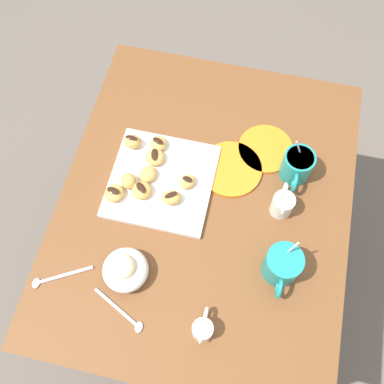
# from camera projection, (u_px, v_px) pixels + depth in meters

# --- Properties ---
(ground_plane) EXTENTS (8.00, 8.00, 0.00)m
(ground_plane) POSITION_uv_depth(u_px,v_px,m) (201.00, 268.00, 1.90)
(ground_plane) COLOR #665B51
(dining_table) EXTENTS (1.00, 0.81, 0.71)m
(dining_table) POSITION_uv_depth(u_px,v_px,m) (204.00, 218.00, 1.38)
(dining_table) COLOR brown
(dining_table) RESTS_ON ground_plane
(pastry_plate_square) EXTENTS (0.29, 0.29, 0.02)m
(pastry_plate_square) POSITION_uv_depth(u_px,v_px,m) (161.00, 181.00, 1.28)
(pastry_plate_square) COLOR white
(pastry_plate_square) RESTS_ON dining_table
(coffee_mug_teal_left) EXTENTS (0.13, 0.09, 0.14)m
(coffee_mug_teal_left) POSITION_uv_depth(u_px,v_px,m) (297.00, 165.00, 1.25)
(coffee_mug_teal_left) COLOR teal
(coffee_mug_teal_left) RESTS_ON dining_table
(coffee_mug_teal_right) EXTENTS (0.14, 0.09, 0.15)m
(coffee_mug_teal_right) POSITION_uv_depth(u_px,v_px,m) (282.00, 265.00, 1.13)
(coffee_mug_teal_right) COLOR teal
(coffee_mug_teal_right) RESTS_ON dining_table
(cream_pitcher_white) EXTENTS (0.10, 0.06, 0.07)m
(cream_pitcher_white) POSITION_uv_depth(u_px,v_px,m) (283.00, 204.00, 1.21)
(cream_pitcher_white) COLOR white
(cream_pitcher_white) RESTS_ON dining_table
(ice_cream_bowl) EXTENTS (0.12, 0.12, 0.09)m
(ice_cream_bowl) POSITION_uv_depth(u_px,v_px,m) (125.00, 269.00, 1.14)
(ice_cream_bowl) COLOR white
(ice_cream_bowl) RESTS_ON dining_table
(chocolate_sauce_pitcher) EXTENTS (0.09, 0.05, 0.06)m
(chocolate_sauce_pitcher) POSITION_uv_depth(u_px,v_px,m) (203.00, 329.00, 1.09)
(chocolate_sauce_pitcher) COLOR white
(chocolate_sauce_pitcher) RESTS_ON dining_table
(saucer_orange_left) EXTENTS (0.18, 0.18, 0.01)m
(saucer_orange_left) POSITION_uv_depth(u_px,v_px,m) (231.00, 169.00, 1.30)
(saucer_orange_left) COLOR orange
(saucer_orange_left) RESTS_ON dining_table
(saucer_orange_right) EXTENTS (0.16, 0.16, 0.01)m
(saucer_orange_right) POSITION_uv_depth(u_px,v_px,m) (266.00, 149.00, 1.32)
(saucer_orange_right) COLOR orange
(saucer_orange_right) RESTS_ON dining_table
(loose_spoon_near_saucer) EXTENTS (0.09, 0.14, 0.01)m
(loose_spoon_near_saucer) POSITION_uv_depth(u_px,v_px,m) (55.00, 278.00, 1.17)
(loose_spoon_near_saucer) COLOR silver
(loose_spoon_near_saucer) RESTS_ON dining_table
(loose_spoon_by_plate) EXTENTS (0.08, 0.15, 0.01)m
(loose_spoon_by_plate) POSITION_uv_depth(u_px,v_px,m) (125.00, 315.00, 1.13)
(loose_spoon_by_plate) COLOR silver
(loose_spoon_by_plate) RESTS_ON dining_table
(beignet_0) EXTENTS (0.06, 0.06, 0.03)m
(beignet_0) POSITION_uv_depth(u_px,v_px,m) (158.00, 144.00, 1.30)
(beignet_0) COLOR #DBA351
(beignet_0) RESTS_ON pastry_plate_square
(chocolate_drizzle_0) EXTENTS (0.03, 0.04, 0.00)m
(chocolate_drizzle_0) POSITION_uv_depth(u_px,v_px,m) (158.00, 141.00, 1.29)
(chocolate_drizzle_0) COLOR black
(chocolate_drizzle_0) RESTS_ON beignet_0
(beignet_1) EXTENTS (0.08, 0.08, 0.03)m
(beignet_1) POSITION_uv_depth(u_px,v_px,m) (142.00, 190.00, 1.24)
(beignet_1) COLOR #DBA351
(beignet_1) RESTS_ON pastry_plate_square
(chocolate_drizzle_1) EXTENTS (0.04, 0.04, 0.00)m
(chocolate_drizzle_1) POSITION_uv_depth(u_px,v_px,m) (141.00, 188.00, 1.22)
(chocolate_drizzle_1) COLOR black
(chocolate_drizzle_1) RESTS_ON beignet_1
(beignet_2) EXTENTS (0.06, 0.06, 0.03)m
(beignet_2) POSITION_uv_depth(u_px,v_px,m) (114.00, 193.00, 1.24)
(beignet_2) COLOR #DBA351
(beignet_2) RESTS_ON pastry_plate_square
(chocolate_drizzle_2) EXTENTS (0.03, 0.04, 0.00)m
(chocolate_drizzle_2) POSITION_uv_depth(u_px,v_px,m) (113.00, 191.00, 1.22)
(chocolate_drizzle_2) COLOR black
(chocolate_drizzle_2) RESTS_ON beignet_2
(beignet_3) EXTENTS (0.07, 0.06, 0.03)m
(beignet_3) POSITION_uv_depth(u_px,v_px,m) (148.00, 174.00, 1.26)
(beignet_3) COLOR #DBA351
(beignet_3) RESTS_ON pastry_plate_square
(beignet_4) EXTENTS (0.04, 0.05, 0.04)m
(beignet_4) POSITION_uv_depth(u_px,v_px,m) (132.00, 142.00, 1.30)
(beignet_4) COLOR #DBA351
(beignet_4) RESTS_ON pastry_plate_square
(chocolate_drizzle_4) EXTENTS (0.02, 0.04, 0.00)m
(chocolate_drizzle_4) POSITION_uv_depth(u_px,v_px,m) (131.00, 138.00, 1.28)
(chocolate_drizzle_4) COLOR black
(chocolate_drizzle_4) RESTS_ON beignet_4
(beignet_5) EXTENTS (0.06, 0.06, 0.03)m
(beignet_5) POSITION_uv_depth(u_px,v_px,m) (187.00, 182.00, 1.25)
(beignet_5) COLOR #DBA351
(beignet_5) RESTS_ON pastry_plate_square
(chocolate_drizzle_5) EXTENTS (0.02, 0.03, 0.00)m
(chocolate_drizzle_5) POSITION_uv_depth(u_px,v_px,m) (187.00, 179.00, 1.24)
(chocolate_drizzle_5) COLOR black
(chocolate_drizzle_5) RESTS_ON beignet_5
(beignet_6) EXTENTS (0.05, 0.06, 0.03)m
(beignet_6) POSITION_uv_depth(u_px,v_px,m) (171.00, 198.00, 1.23)
(beignet_6) COLOR #DBA351
(beignet_6) RESTS_ON pastry_plate_square
(chocolate_drizzle_6) EXTENTS (0.03, 0.04, 0.00)m
(chocolate_drizzle_6) POSITION_uv_depth(u_px,v_px,m) (171.00, 195.00, 1.21)
(chocolate_drizzle_6) COLOR black
(chocolate_drizzle_6) RESTS_ON beignet_6
(beignet_7) EXTENTS (0.06, 0.05, 0.04)m
(beignet_7) POSITION_uv_depth(u_px,v_px,m) (129.00, 179.00, 1.25)
(beignet_7) COLOR #DBA351
(beignet_7) RESTS_ON pastry_plate_square
(beignet_8) EXTENTS (0.07, 0.07, 0.03)m
(beignet_8) POSITION_uv_depth(u_px,v_px,m) (155.00, 157.00, 1.28)
(beignet_8) COLOR #DBA351
(beignet_8) RESTS_ON pastry_plate_square
(chocolate_drizzle_8) EXTENTS (0.04, 0.03, 0.00)m
(chocolate_drizzle_8) POSITION_uv_depth(u_px,v_px,m) (155.00, 154.00, 1.27)
(chocolate_drizzle_8) COLOR black
(chocolate_drizzle_8) RESTS_ON beignet_8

